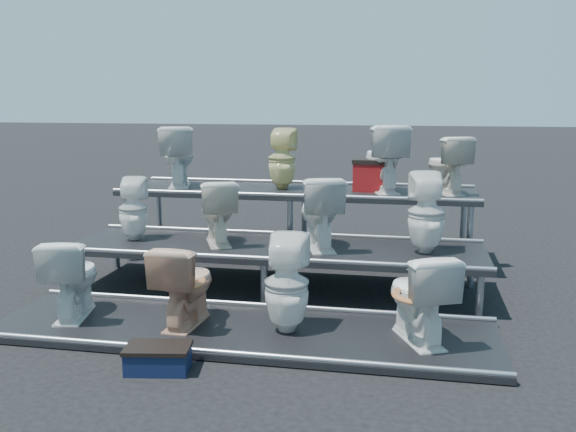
% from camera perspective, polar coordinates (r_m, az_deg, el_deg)
% --- Properties ---
extents(ground, '(80.00, 80.00, 0.00)m').
position_cam_1_polar(ground, '(6.65, -1.17, -6.54)').
color(ground, black).
rests_on(ground, ground).
extents(tier_front, '(4.20, 1.20, 0.06)m').
position_cam_1_polar(tier_front, '(5.44, -4.13, -10.16)').
color(tier_front, black).
rests_on(tier_front, ground).
extents(tier_mid, '(4.20, 1.20, 0.46)m').
position_cam_1_polar(tier_mid, '(6.58, -1.18, -4.63)').
color(tier_mid, black).
rests_on(tier_mid, ground).
extents(tier_back, '(4.20, 1.20, 0.86)m').
position_cam_1_polar(tier_back, '(7.78, 0.85, -0.75)').
color(tier_back, black).
rests_on(tier_back, ground).
extents(toilet_0, '(0.53, 0.76, 0.71)m').
position_cam_1_polar(toilet_0, '(5.89, -18.66, -5.15)').
color(toilet_0, white).
rests_on(toilet_0, tier_front).
extents(toilet_1, '(0.44, 0.71, 0.70)m').
position_cam_1_polar(toilet_1, '(5.46, -9.14, -5.97)').
color(toilet_1, '#DBA382').
rests_on(toilet_1, tier_front).
extents(toilet_2, '(0.38, 0.39, 0.80)m').
position_cam_1_polar(toilet_2, '(5.22, -0.11, -6.03)').
color(toilet_2, white).
rests_on(toilet_2, tier_front).
extents(toilet_3, '(0.66, 0.81, 0.72)m').
position_cam_1_polar(toilet_3, '(5.14, 11.56, -6.99)').
color(toilet_3, white).
rests_on(toilet_3, tier_front).
extents(toilet_4, '(0.36, 0.37, 0.66)m').
position_cam_1_polar(toilet_4, '(6.94, -13.60, 0.62)').
color(toilet_4, white).
rests_on(toilet_4, tier_mid).
extents(toilet_5, '(0.60, 0.75, 0.67)m').
position_cam_1_polar(toilet_5, '(6.61, -6.30, 0.38)').
color(toilet_5, silver).
rests_on(toilet_5, tier_mid).
extents(toilet_6, '(0.61, 0.81, 0.73)m').
position_cam_1_polar(toilet_6, '(6.37, 2.84, 0.35)').
color(toilet_6, white).
rests_on(toilet_6, tier_mid).
extents(toilet_7, '(0.40, 0.40, 0.79)m').
position_cam_1_polar(toilet_7, '(6.31, 12.21, 0.27)').
color(toilet_7, white).
rests_on(toilet_7, tier_mid).
extents(toilet_8, '(0.61, 0.82, 0.75)m').
position_cam_1_polar(toilet_8, '(8.07, -9.77, 5.27)').
color(toilet_8, white).
rests_on(toilet_8, tier_back).
extents(toilet_9, '(0.34, 0.34, 0.73)m').
position_cam_1_polar(toilet_9, '(7.70, -0.52, 5.11)').
color(toilet_9, beige).
rests_on(toilet_9, tier_back).
extents(toilet_10, '(0.64, 0.86, 0.78)m').
position_cam_1_polar(toilet_10, '(7.55, 8.50, 5.09)').
color(toilet_10, white).
rests_on(toilet_10, tier_back).
extents(toilet_11, '(0.60, 0.74, 0.66)m').
position_cam_1_polar(toilet_11, '(7.56, 13.91, 4.44)').
color(toilet_11, silver).
rests_on(toilet_11, tier_back).
extents(red_crate, '(0.48, 0.40, 0.33)m').
position_cam_1_polar(red_crate, '(7.65, 7.67, 3.46)').
color(red_crate, maroon).
rests_on(red_crate, tier_back).
extents(step_stool, '(0.48, 0.34, 0.16)m').
position_cam_1_polar(step_stool, '(4.83, -11.46, -12.45)').
color(step_stool, '#0E1634').
rests_on(step_stool, ground).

